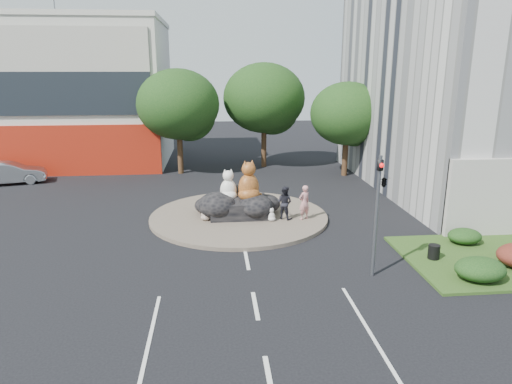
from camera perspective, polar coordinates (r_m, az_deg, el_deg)
ground at (r=16.81m, az=-0.08°, el=-14.03°), size 120.00×120.00×0.00m
roundabout_island at (r=25.94m, az=-2.16°, el=-3.06°), size 10.00×10.00×0.20m
rock_plinth at (r=25.78m, az=-2.17°, el=-1.89°), size 3.20×2.60×0.90m
shophouse_block at (r=45.71m, az=-27.33°, el=10.96°), size 25.20×12.30×17.40m
tree_left at (r=36.88m, az=-9.58°, el=10.34°), size 6.46×6.46×8.27m
tree_mid at (r=39.02m, az=1.11°, el=11.25°), size 6.84×6.84×8.76m
tree_right at (r=36.39m, az=11.39°, el=9.21°), size 5.70×5.70×7.30m
hedge_near_green at (r=20.24m, az=26.23°, el=-8.64°), size 2.00×1.60×0.90m
hedge_back_green at (r=24.03m, az=24.62°, el=-5.02°), size 1.60×1.28×0.72m
traffic_light at (r=18.40m, az=15.32°, el=0.21°), size 0.44×1.24×5.00m
street_lamp at (r=26.95m, az=26.53°, el=5.79°), size 2.34×0.22×8.06m
cat_white at (r=25.36m, az=-3.49°, el=0.93°), size 1.14×1.01×1.77m
cat_tabby at (r=25.20m, az=-0.92°, el=1.47°), size 1.74×1.64×2.28m
kitten_calico at (r=24.99m, az=-6.34°, el=-2.40°), size 0.80×0.79×1.01m
kitten_white at (r=24.78m, az=1.96°, el=-2.78°), size 0.56×0.52×0.75m
pedestrian_pink at (r=25.00m, az=6.05°, el=-1.30°), size 0.83×0.74×1.91m
pedestrian_dark at (r=24.99m, az=3.59°, el=-1.33°), size 1.14×1.10×1.85m
parked_car at (r=38.04m, az=-28.43°, el=2.10°), size 5.22×2.91×1.63m
litter_bin at (r=21.62m, az=21.35°, el=-6.98°), size 0.53×0.53×0.63m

